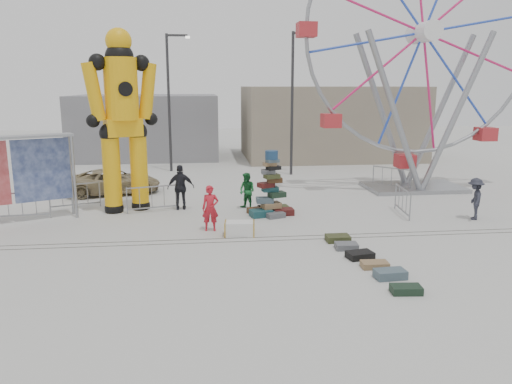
{
  "coord_description": "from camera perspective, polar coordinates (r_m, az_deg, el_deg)",
  "views": [
    {
      "loc": [
        -2.24,
        -15.21,
        5.09
      ],
      "look_at": [
        -0.35,
        1.5,
        1.48
      ],
      "focal_mm": 35.0,
      "sensor_mm": 36.0,
      "label": 1
    }
  ],
  "objects": [
    {
      "name": "steamer_trunk",
      "position": [
        17.29,
        -1.88,
        -4.2
      ],
      "size": [
        1.09,
        0.7,
        0.48
      ],
      "primitive_type": "cube",
      "rotation": [
        0.0,
        0.0,
        -0.11
      ],
      "color": "silver",
      "rests_on": "ground"
    },
    {
      "name": "track_line_near",
      "position": [
        16.76,
        1.55,
        -5.57
      ],
      "size": [
        40.0,
        0.04,
        0.01
      ],
      "primitive_type": "cube",
      "color": "#47443F",
      "rests_on": "ground"
    },
    {
      "name": "lamp_post_left",
      "position": [
        30.26,
        -9.77,
        10.78
      ],
      "size": [
        1.41,
        0.25,
        8.0
      ],
      "color": "#2D2D30",
      "rests_on": "ground"
    },
    {
      "name": "lamp_post_right",
      "position": [
        28.72,
        4.34,
        10.86
      ],
      "size": [
        1.41,
        0.25,
        8.0
      ],
      "color": "#2D2D30",
      "rests_on": "ground"
    },
    {
      "name": "crash_test_dummy",
      "position": [
        20.81,
        -15.0,
        8.57
      ],
      "size": [
        2.93,
        1.62,
        7.5
      ],
      "rotation": [
        0.0,
        0.0,
        0.39
      ],
      "color": "black",
      "rests_on": "ground"
    },
    {
      "name": "suitcase_tower",
      "position": [
        19.94,
        1.68,
        -0.55
      ],
      "size": [
        1.87,
        1.65,
        2.59
      ],
      "rotation": [
        0.0,
        0.0,
        0.19
      ],
      "color": "#1A484F",
      "rests_on": "ground"
    },
    {
      "name": "track_line_far",
      "position": [
        17.14,
        1.36,
        -5.17
      ],
      "size": [
        40.0,
        0.04,
        0.01
      ],
      "primitive_type": "cube",
      "color": "#47443F",
      "rests_on": "ground"
    },
    {
      "name": "row_case_5",
      "position": [
        13.23,
        16.78,
        -10.61
      ],
      "size": [
        0.79,
        0.5,
        0.2
      ],
      "primitive_type": "cube",
      "rotation": [
        0.0,
        0.0,
        -0.09
      ],
      "color": "#1A2F20",
      "rests_on": "ground"
    },
    {
      "name": "ferris_wheel",
      "position": [
        25.72,
        18.45,
        14.76
      ],
      "size": [
        11.46,
        2.88,
        13.3
      ],
      "rotation": [
        0.0,
        0.0,
        0.01
      ],
      "color": "gray",
      "rests_on": "ground"
    },
    {
      "name": "barricade_wheel_front",
      "position": [
        20.81,
        16.4,
        -1.0
      ],
      "size": [
        0.31,
        2.0,
        1.1
      ],
      "primitive_type": null,
      "rotation": [
        0.0,
        0.0,
        1.46
      ],
      "color": "gray",
      "rests_on": "ground"
    },
    {
      "name": "barricade_dummy_b",
      "position": [
        22.23,
        -19.97,
        -0.42
      ],
      "size": [
        1.92,
        0.75,
        1.1
      ],
      "primitive_type": null,
      "rotation": [
        0.0,
        0.0,
        0.34
      ],
      "color": "gray",
      "rests_on": "ground"
    },
    {
      "name": "barricade_dummy_a",
      "position": [
        21.21,
        -25.16,
        -1.43
      ],
      "size": [
        2.0,
        0.31,
        1.1
      ],
      "primitive_type": null,
      "rotation": [
        0.0,
        0.0,
        0.11
      ],
      "color": "gray",
      "rests_on": "ground"
    },
    {
      "name": "pedestrian_grey",
      "position": [
        20.95,
        23.75,
        -0.72
      ],
      "size": [
        0.98,
        1.2,
        1.63
      ],
      "primitive_type": "imported",
      "rotation": [
        0.0,
        0.0,
        -1.99
      ],
      "color": "#242530",
      "rests_on": "ground"
    },
    {
      "name": "barricade_wheel_back",
      "position": [
        25.82,
        15.22,
        1.55
      ],
      "size": [
        1.44,
        1.53,
        1.1
      ],
      "primitive_type": null,
      "rotation": [
        0.0,
        0.0,
        -0.82
      ],
      "color": "gray",
      "rests_on": "ground"
    },
    {
      "name": "pedestrian_red",
      "position": [
        17.76,
        -5.24,
        -1.86
      ],
      "size": [
        0.61,
        0.41,
        1.64
      ],
      "primitive_type": "imported",
      "rotation": [
        0.0,
        0.0,
        -0.03
      ],
      "color": "#B51926",
      "rests_on": "ground"
    },
    {
      "name": "banner_scaffold",
      "position": [
        20.39,
        -26.37,
        3.45
      ],
      "size": [
        4.44,
        2.59,
        3.28
      ],
      "rotation": [
        0.0,
        0.0,
        0.43
      ],
      "color": "gray",
      "rests_on": "ground"
    },
    {
      "name": "pedestrian_black",
      "position": [
        20.92,
        -8.59,
        0.53
      ],
      "size": [
        1.12,
        0.51,
        1.88
      ],
      "primitive_type": "imported",
      "rotation": [
        0.0,
        0.0,
        3.19
      ],
      "color": "black",
      "rests_on": "ground"
    },
    {
      "name": "row_case_4",
      "position": [
        14.06,
        15.09,
        -9.04
      ],
      "size": [
        0.86,
        0.54,
        0.24
      ],
      "primitive_type": "cube",
      "rotation": [
        0.0,
        0.0,
        0.07
      ],
      "color": "#4A5E69",
      "rests_on": "ground"
    },
    {
      "name": "row_case_3",
      "position": [
        14.74,
        13.41,
        -8.08
      ],
      "size": [
        0.77,
        0.48,
        0.18
      ],
      "primitive_type": "cube",
      "rotation": [
        0.0,
        0.0,
        -0.04
      ],
      "color": "#91704A",
      "rests_on": "ground"
    },
    {
      "name": "building_left",
      "position": [
        37.51,
        -12.28,
        7.41
      ],
      "size": [
        10.0,
        8.0,
        4.4
      ],
      "primitive_type": "cube",
      "color": "gray",
      "rests_on": "ground"
    },
    {
      "name": "building_right",
      "position": [
        36.5,
        8.32,
        7.91
      ],
      "size": [
        12.0,
        8.0,
        5.0
      ],
      "primitive_type": "cube",
      "color": "gray",
      "rests_on": "ground"
    },
    {
      "name": "row_case_2",
      "position": [
        15.39,
        11.8,
        -7.07
      ],
      "size": [
        0.86,
        0.66,
        0.21
      ],
      "primitive_type": "cube",
      "rotation": [
        0.0,
        0.0,
        0.2
      ],
      "color": "black",
      "rests_on": "ground"
    },
    {
      "name": "parked_suv",
      "position": [
        24.77,
        -15.89,
        1.18
      ],
      "size": [
        4.59,
        2.82,
        1.19
      ],
      "primitive_type": "imported",
      "rotation": [
        0.0,
        0.0,
        1.78
      ],
      "color": "#90815C",
      "rests_on": "ground"
    },
    {
      "name": "ground",
      "position": [
        16.2,
        1.85,
        -6.22
      ],
      "size": [
        90.0,
        90.0,
        0.0
      ],
      "primitive_type": "plane",
      "color": "#9E9E99",
      "rests_on": "ground"
    },
    {
      "name": "barricade_dummy_c",
      "position": [
        20.82,
        -11.81,
        -0.75
      ],
      "size": [
        1.96,
        0.6,
        1.1
      ],
      "primitive_type": null,
      "rotation": [
        0.0,
        0.0,
        0.26
      ],
      "color": "gray",
      "rests_on": "ground"
    },
    {
      "name": "row_case_1",
      "position": [
        16.15,
        10.3,
        -6.1
      ],
      "size": [
        0.73,
        0.55,
        0.2
      ],
      "primitive_type": "cube",
      "rotation": [
        0.0,
        0.0,
        -0.07
      ],
      "color": "#5C5F64",
      "rests_on": "ground"
    },
    {
      "name": "row_case_0",
      "position": [
        16.87,
        9.34,
        -5.24
      ],
      "size": [
        0.78,
        0.54,
        0.21
      ],
      "primitive_type": "cube",
      "rotation": [
        0.0,
        0.0,
        0.0
      ],
      "color": "#393F1F",
      "rests_on": "ground"
    },
    {
      "name": "pedestrian_green",
      "position": [
        20.83,
        -1.03,
        0.11
      ],
      "size": [
        0.93,
        0.94,
        1.53
      ],
      "primitive_type": "imported",
      "rotation": [
        0.0,
        0.0,
        -0.81
      ],
      "color": "#175F2A",
      "rests_on": "ground"
    }
  ]
}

